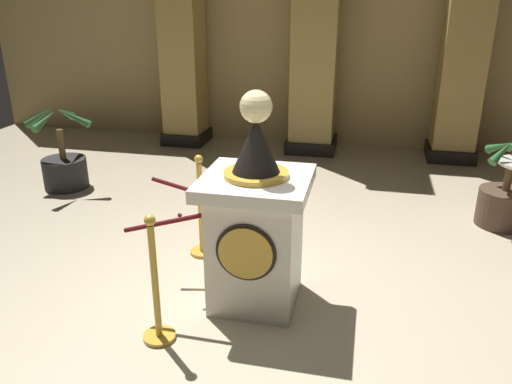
% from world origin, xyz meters
% --- Properties ---
extents(ground_plane, '(11.82, 11.82, 0.00)m').
position_xyz_m(ground_plane, '(0.00, 0.00, 0.00)').
color(ground_plane, beige).
extents(back_wall, '(11.82, 0.16, 3.77)m').
position_xyz_m(back_wall, '(0.00, 5.02, 1.88)').
color(back_wall, tan).
rests_on(back_wall, ground_plane).
extents(pedestal_clock, '(0.83, 0.83, 1.74)m').
position_xyz_m(pedestal_clock, '(0.08, 0.00, 0.67)').
color(pedestal_clock, silver).
rests_on(pedestal_clock, ground_plane).
extents(stanchion_near, '(0.24, 0.24, 1.01)m').
position_xyz_m(stanchion_near, '(-0.61, 0.68, 0.35)').
color(stanchion_near, gold).
rests_on(stanchion_near, ground_plane).
extents(stanchion_far, '(0.24, 0.24, 1.00)m').
position_xyz_m(stanchion_far, '(-0.50, -0.65, 0.35)').
color(stanchion_far, gold).
rests_on(stanchion_far, ground_plane).
extents(velvet_rope, '(0.73, 0.75, 0.22)m').
position_xyz_m(velvet_rope, '(-0.56, 0.02, 0.79)').
color(velvet_rope, '#591419').
extents(column_left, '(0.73, 0.73, 3.62)m').
position_xyz_m(column_left, '(-2.15, 4.47, 1.80)').
color(column_left, black).
rests_on(column_left, ground_plane).
extents(column_right, '(0.73, 0.73, 3.62)m').
position_xyz_m(column_right, '(2.15, 4.47, 1.80)').
color(column_right, black).
rests_on(column_right, ground_plane).
extents(column_centre_rear, '(0.81, 0.81, 3.62)m').
position_xyz_m(column_centre_rear, '(0.00, 4.47, 1.80)').
color(column_centre_rear, black).
rests_on(column_centre_rear, ground_plane).
extents(potted_palm_left, '(0.87, 0.87, 1.11)m').
position_xyz_m(potted_palm_left, '(-2.94, 2.03, 0.30)').
color(potted_palm_left, black).
rests_on(potted_palm_left, ground_plane).
extents(potted_palm_right, '(0.61, 0.65, 1.01)m').
position_xyz_m(potted_palm_right, '(2.38, 2.04, 0.29)').
color(potted_palm_right, '#4C3828').
rests_on(potted_palm_right, ground_plane).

